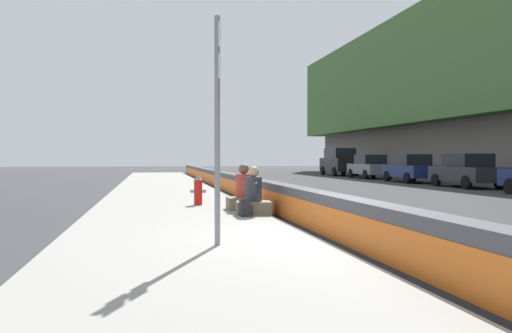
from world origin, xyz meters
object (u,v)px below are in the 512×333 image
(seated_person_middle, at_px, (244,195))
(parked_car_farther, at_px, (339,161))
(seated_person_foreground, at_px, (254,199))
(backpack, at_px, (245,208))
(fire_hydrant, at_px, (198,189))
(route_sign_post, at_px, (218,114))
(parked_car_fourth, at_px, (467,170))
(parked_car_far, at_px, (370,167))
(parked_car_midline, at_px, (411,168))

(seated_person_middle, bearing_deg, parked_car_farther, -25.31)
(seated_person_foreground, distance_m, backpack, 0.55)
(fire_hydrant, distance_m, seated_person_foreground, 3.01)
(parked_car_farther, bearing_deg, backpack, 155.52)
(route_sign_post, height_order, parked_car_fourth, route_sign_post)
(fire_hydrant, distance_m, backpack, 3.35)
(backpack, distance_m, parked_car_fourth, 17.75)
(route_sign_post, xyz_separation_m, parked_car_fourth, (15.41, -14.58, -1.35))
(seated_person_foreground, distance_m, parked_car_far, 26.18)
(route_sign_post, relative_size, parked_car_midline, 0.79)
(parked_car_midline, bearing_deg, parked_car_farther, 0.33)
(parked_car_fourth, xyz_separation_m, parked_car_far, (11.56, 0.11, 0.00))
(route_sign_post, xyz_separation_m, seated_person_foreground, (4.26, -1.42, -1.71))
(seated_person_middle, distance_m, parked_car_midline, 20.27)
(route_sign_post, xyz_separation_m, parked_car_far, (26.96, -14.47, -1.35))
(parked_car_fourth, distance_m, parked_car_midline, 5.52)
(parked_car_fourth, distance_m, parked_car_far, 11.56)
(parked_car_far, relative_size, parked_car_farther, 0.94)
(parked_car_farther, bearing_deg, parked_car_far, -179.16)
(route_sign_post, height_order, backpack, route_sign_post)
(route_sign_post, bearing_deg, parked_car_far, -28.21)
(seated_person_middle, xyz_separation_m, parked_car_far, (21.54, -13.08, 0.34))
(seated_person_foreground, xyz_separation_m, parked_car_fourth, (11.14, -13.15, 0.36))
(backpack, relative_size, parked_car_far, 0.09)
(fire_hydrant, bearing_deg, backpack, -165.90)
(seated_person_foreground, bearing_deg, fire_hydrant, 21.43)
(parked_car_far, bearing_deg, parked_car_midline, 179.84)
(seated_person_middle, distance_m, parked_car_farther, 30.40)
(fire_hydrant, xyz_separation_m, seated_person_middle, (-1.64, -1.06, -0.07))
(parked_car_far, height_order, parked_car_farther, parked_car_farther)
(parked_car_fourth, bearing_deg, fire_hydrant, 120.34)
(route_sign_post, distance_m, fire_hydrant, 7.25)
(seated_person_foreground, relative_size, backpack, 2.92)
(route_sign_post, bearing_deg, parked_car_midline, -34.63)
(backpack, xyz_separation_m, parked_car_far, (23.14, -13.33, 0.53))
(seated_person_foreground, bearing_deg, parked_car_farther, -24.34)
(backpack, bearing_deg, parked_car_far, -29.94)
(parked_car_midline, height_order, parked_car_farther, parked_car_farther)
(parked_car_midline, xyz_separation_m, parked_car_far, (6.04, -0.02, 0.00))
(seated_person_foreground, relative_size, parked_car_midline, 0.26)
(parked_car_fourth, relative_size, parked_car_farther, 0.94)
(seated_person_middle, bearing_deg, parked_car_midline, -40.13)
(route_sign_post, distance_m, parked_car_fourth, 21.25)
(parked_car_farther, bearing_deg, parked_car_midline, -179.67)
(backpack, xyz_separation_m, parked_car_fourth, (11.59, -13.44, 0.53))
(route_sign_post, distance_m, parked_car_far, 30.63)
(fire_hydrant, relative_size, parked_car_fourth, 0.19)
(fire_hydrant, xyz_separation_m, backpack, (-3.24, -0.81, -0.25))
(route_sign_post, bearing_deg, seated_person_foreground, -18.44)
(seated_person_middle, distance_m, backpack, 1.63)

